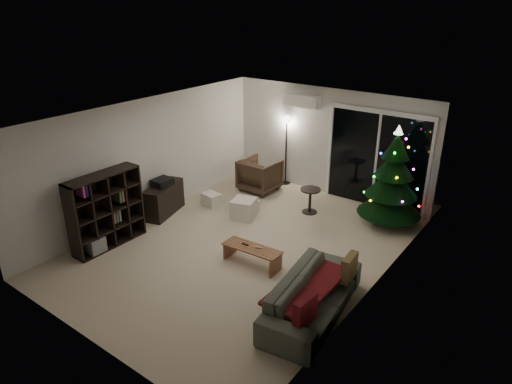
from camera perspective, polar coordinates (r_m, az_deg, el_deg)
room at (r=9.12m, az=6.27°, el=1.65°), size 6.50×7.51×2.60m
bookshelf at (r=9.00m, az=-18.89°, el=-1.90°), size 0.56×1.47×1.43m
media_cabinet at (r=10.01m, az=-11.46°, el=-0.91°), size 0.68×1.14×0.67m
stereo at (r=9.86m, az=-11.64°, el=1.24°), size 0.34×0.40×0.14m
armchair at (r=11.00m, az=0.48°, el=2.15°), size 0.86×0.88×0.79m
ottoman at (r=9.68m, az=-1.52°, el=-2.10°), size 0.59×0.59×0.42m
cardboard_box_a at (r=10.34m, az=-5.61°, el=-0.91°), size 0.43×0.35×0.28m
cardboard_box_b at (r=9.92m, az=-0.89°, el=-1.88°), size 0.46×0.39×0.28m
side_table at (r=9.96m, az=6.77°, el=-1.09°), size 0.48×0.48×0.55m
floor_lamp at (r=11.30m, az=3.77°, el=5.06°), size 0.27×0.27×1.67m
sofa at (r=6.90m, az=7.08°, el=-12.80°), size 1.11×2.22×0.62m
sofa_throw at (r=6.86m, az=6.41°, el=-11.58°), size 0.66×1.53×0.05m
cushion_a at (r=7.16m, az=11.58°, el=-9.25°), size 0.16×0.42×0.41m
cushion_b at (r=6.20m, az=6.15°, el=-14.60°), size 0.15×0.42×0.41m
coffee_table at (r=8.08m, az=-0.50°, el=-7.96°), size 1.08×0.43×0.34m
remote_a at (r=8.07m, az=-1.36°, el=-6.56°), size 0.13×0.04×0.02m
remote_b at (r=7.97m, az=0.29°, el=-6.95°), size 0.13×0.08×0.02m
christmas_tree at (r=9.52m, az=16.75°, el=1.90°), size 1.69×1.69×2.09m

